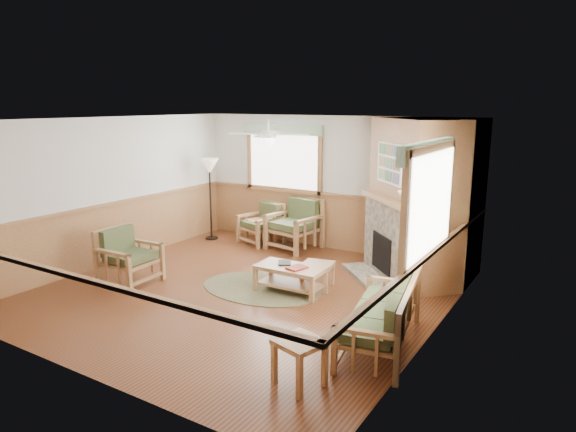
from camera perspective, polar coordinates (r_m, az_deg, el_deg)
The scene contains 24 objects.
floor at distance 8.30m, azimuth -4.95°, elevation -8.39°, with size 6.00×6.00×0.01m, color #5C2F19.
ceiling at distance 7.76m, azimuth -5.33°, elevation 10.62°, with size 6.00×6.00×0.01m, color white.
wall_back at distance 10.44m, azimuth 4.78°, elevation 3.65°, with size 6.00×0.02×2.70m, color silver.
wall_front at distance 5.87m, azimuth -22.95°, elevation -4.30°, with size 6.00×0.02×2.70m, color silver.
wall_left at distance 9.98m, azimuth -19.08°, elevation 2.60°, with size 0.02×6.00×2.70m, color silver.
wall_right at distance 6.61m, azimuth 16.20°, elevation -1.99°, with size 0.02×6.00×2.70m, color silver.
wainscot at distance 8.12m, azimuth -5.02°, elevation -4.73°, with size 6.00×6.00×1.10m, color #98683E, non-canonical shape.
fireplace at distance 8.80m, azimuth 13.90°, elevation 1.67°, with size 2.20×2.20×2.70m, color #98683E, non-canonical shape.
window_back at distance 10.83m, azimuth -0.48°, elevation 10.29°, with size 1.90×0.16×1.50m, color white, non-canonical shape.
window_right at distance 6.25m, azimuth 16.00°, elevation 8.19°, with size 0.16×1.90×1.50m, color white, non-canonical shape.
ceiling_fan at distance 7.83m, azimuth -2.20°, elevation 10.39°, with size 1.24×1.24×0.36m, color white, non-canonical shape.
sofa at distance 6.48m, azimuth 10.29°, elevation -10.69°, with size 0.74×1.81×0.83m, color #A2764B, non-canonical shape.
armchair_back_left at distance 10.95m, azimuth -3.03°, elevation -0.81°, with size 0.77×0.77×0.86m, color #A2764B, non-canonical shape.
armchair_back_right at distance 10.50m, azimuth 0.68°, elevation -0.94°, with size 0.91×0.91×1.02m, color #A2764B, non-canonical shape.
armchair_left at distance 8.94m, azimuth -17.20°, elevation -4.27°, with size 0.81×0.81×0.91m, color #A2764B, non-canonical shape.
coffee_table at distance 8.15m, azimuth 0.26°, elevation -7.06°, with size 1.09×0.55×0.44m, color #A2764B, non-canonical shape.
end_table_chairs at distance 11.03m, azimuth -3.29°, elevation -1.68°, with size 0.45×0.43×0.50m, color #A2764B, non-canonical shape.
end_table_sofa at distance 5.64m, azimuth 1.28°, elevation -15.98°, with size 0.46×0.44×0.52m, color #A2764B, non-canonical shape.
footstool at distance 8.37m, azimuth 3.28°, elevation -6.63°, with size 0.48×0.48×0.41m, color #A2764B, non-canonical shape.
braided_rug at distance 8.40m, azimuth -3.16°, elevation -8.03°, with size 2.04×2.04×0.01m, color brown.
floor_lamp_left at distance 11.30m, azimuth -8.61°, elevation 1.88°, with size 0.41×0.41×1.79m, color black, non-canonical shape.
floor_lamp_right at distance 8.10m, azimuth 13.17°, elevation -3.03°, with size 0.38×0.38×1.65m, color black, non-canonical shape.
book_red at distance 7.96m, azimuth 1.00°, elevation -5.67°, with size 0.22×0.30×0.03m, color maroon.
book_dark at distance 8.21m, azimuth -0.38°, elevation -5.13°, with size 0.20×0.27×0.03m, color black.
Camera 1 is at (4.66, -6.20, 2.95)m, focal length 32.00 mm.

